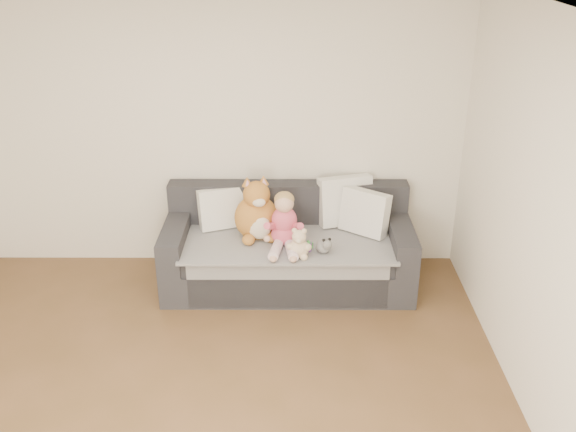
# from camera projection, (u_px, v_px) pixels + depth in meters

# --- Properties ---
(room_shell) EXTENTS (5.00, 5.00, 5.00)m
(room_shell) POSITION_uv_depth(u_px,v_px,m) (180.00, 234.00, 3.90)
(room_shell) COLOR brown
(room_shell) RESTS_ON ground
(sofa) EXTENTS (2.20, 0.94, 0.85)m
(sofa) POSITION_uv_depth(u_px,v_px,m) (288.00, 251.00, 5.80)
(sofa) COLOR #29292E
(sofa) RESTS_ON ground
(cushion_left) EXTENTS (0.44, 0.31, 0.38)m
(cushion_left) POSITION_uv_depth(u_px,v_px,m) (221.00, 208.00, 5.82)
(cushion_left) COLOR silver
(cushion_left) RESTS_ON sofa
(cushion_right_back) EXTENTS (0.53, 0.35, 0.46)m
(cushion_right_back) POSITION_uv_depth(u_px,v_px,m) (345.00, 201.00, 5.88)
(cushion_right_back) COLOR silver
(cushion_right_back) RESTS_ON sofa
(cushion_right_front) EXTENTS (0.47, 0.41, 0.41)m
(cushion_right_front) POSITION_uv_depth(u_px,v_px,m) (365.00, 212.00, 5.71)
(cushion_right_front) COLOR silver
(cushion_right_front) RESTS_ON sofa
(toddler) EXTENTS (0.35, 0.49, 0.49)m
(toddler) POSITION_uv_depth(u_px,v_px,m) (284.00, 224.00, 5.48)
(toddler) COLOR #D74B72
(toddler) RESTS_ON sofa
(plush_cat) EXTENTS (0.48, 0.45, 0.59)m
(plush_cat) POSITION_uv_depth(u_px,v_px,m) (257.00, 214.00, 5.62)
(plush_cat) COLOR #AD6926
(plush_cat) RESTS_ON sofa
(teddy_bear) EXTENTS (0.21, 0.16, 0.27)m
(teddy_bear) POSITION_uv_depth(u_px,v_px,m) (299.00, 246.00, 5.32)
(teddy_bear) COLOR beige
(teddy_bear) RESTS_ON sofa
(plush_cow) EXTENTS (0.13, 0.20, 0.16)m
(plush_cow) POSITION_uv_depth(u_px,v_px,m) (324.00, 246.00, 5.41)
(plush_cow) COLOR white
(plush_cow) RESTS_ON sofa
(sippy_cup) EXTENTS (0.09, 0.08, 0.10)m
(sippy_cup) POSITION_uv_depth(u_px,v_px,m) (308.00, 245.00, 5.44)
(sippy_cup) COLOR #6C3693
(sippy_cup) RESTS_ON sofa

